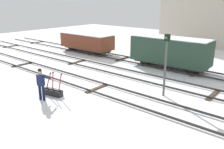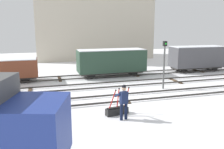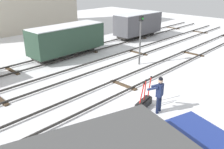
# 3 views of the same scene
# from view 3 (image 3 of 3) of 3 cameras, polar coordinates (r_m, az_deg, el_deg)

# --- Properties ---
(ground_plane) EXTENTS (60.00, 60.00, 0.00)m
(ground_plane) POSITION_cam_3_polar(r_m,az_deg,el_deg) (14.33, 2.70, -2.64)
(ground_plane) COLOR white
(track_main_line) EXTENTS (44.00, 1.94, 0.18)m
(track_main_line) POSITION_cam_3_polar(r_m,az_deg,el_deg) (14.28, 2.71, -2.24)
(track_main_line) COLOR #2D2B28
(track_main_line) RESTS_ON ground_plane
(track_siding_near) EXTENTS (44.00, 1.94, 0.18)m
(track_siding_near) POSITION_cam_3_polar(r_m,az_deg,el_deg) (16.64, -6.49, 1.24)
(track_siding_near) COLOR #2D2B28
(track_siding_near) RESTS_ON ground_plane
(track_siding_far) EXTENTS (44.00, 1.94, 0.18)m
(track_siding_far) POSITION_cam_3_polar(r_m,az_deg,el_deg) (19.37, -13.29, 3.77)
(track_siding_far) COLOR #2D2B28
(track_siding_far) RESTS_ON ground_plane
(switch_lever_frame) EXTENTS (1.40, 0.59, 1.45)m
(switch_lever_frame) POSITION_cam_3_polar(r_m,az_deg,el_deg) (12.02, 7.55, -6.63)
(switch_lever_frame) COLOR black
(switch_lever_frame) RESTS_ON ground_plane
(rail_worker) EXTENTS (0.63, 0.73, 1.81)m
(rail_worker) POSITION_cam_3_polar(r_m,az_deg,el_deg) (11.35, 11.12, -4.21)
(rail_worker) COLOR #111831
(rail_worker) RESTS_ON ground_plane
(signal_post) EXTENTS (0.24, 0.32, 3.54)m
(signal_post) POSITION_cam_3_polar(r_m,az_deg,el_deg) (17.35, 6.77, 9.26)
(signal_post) COLOR #4C4C4C
(signal_post) RESTS_ON ground_plane
(freight_car_far_end) EXTENTS (5.55, 2.17, 2.58)m
(freight_car_far_end) POSITION_cam_3_polar(r_m,az_deg,el_deg) (25.96, 6.22, 11.87)
(freight_car_far_end) COLOR #2D2B28
(freight_car_far_end) RESTS_ON ground_plane
(freight_car_back_track) EXTENTS (6.22, 2.13, 2.51)m
(freight_car_back_track) POSITION_cam_3_polar(r_m,az_deg,el_deg) (19.68, -10.63, 8.29)
(freight_car_back_track) COLOR #2D2B28
(freight_car_back_track) RESTS_ON ground_plane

